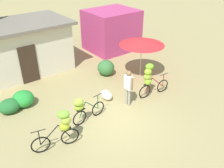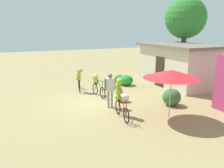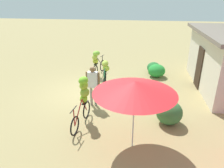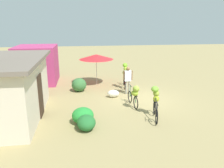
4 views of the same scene
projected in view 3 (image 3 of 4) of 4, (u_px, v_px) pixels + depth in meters
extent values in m
plane|color=#9A8858|center=(87.00, 93.00, 10.12)|extent=(60.00, 60.00, 0.00)
cube|color=#332319|center=(199.00, 68.00, 10.45)|extent=(0.90, 0.06, 2.00)
ellipsoid|color=#24682E|center=(154.00, 68.00, 12.60)|extent=(0.95, 0.78, 0.62)
ellipsoid|color=#268D34|center=(157.00, 71.00, 11.97)|extent=(0.95, 0.96, 0.71)
ellipsoid|color=#366C37|center=(169.00, 113.00, 7.60)|extent=(0.92, 0.94, 0.87)
cylinder|color=beige|center=(133.00, 117.00, 6.20)|extent=(0.04, 0.04, 2.10)
cone|color=red|center=(135.00, 87.00, 5.83)|extent=(2.37, 2.37, 0.35)
torus|color=black|center=(102.00, 66.00, 12.87)|extent=(0.67, 0.20, 0.68)
torus|color=black|center=(95.00, 71.00, 11.97)|extent=(0.67, 0.20, 0.68)
cylinder|color=black|center=(96.00, 65.00, 12.00)|extent=(0.39, 0.13, 0.65)
cylinder|color=black|center=(100.00, 62.00, 12.45)|extent=(0.69, 0.20, 0.66)
cylinder|color=black|center=(102.00, 56.00, 12.62)|extent=(0.49, 0.14, 0.03)
cylinder|color=black|center=(102.00, 61.00, 12.75)|extent=(0.04, 0.04, 0.61)
cube|color=black|center=(96.00, 64.00, 11.92)|extent=(0.38, 0.22, 0.02)
ellipsoid|color=#9AA825|center=(95.00, 61.00, 11.92)|extent=(0.43, 0.39, 0.30)
ellipsoid|color=#95A836|center=(95.00, 57.00, 11.76)|extent=(0.39, 0.33, 0.30)
ellipsoid|color=#79B035|center=(96.00, 53.00, 11.69)|extent=(0.55, 0.52, 0.27)
torus|color=black|center=(104.00, 84.00, 10.25)|extent=(0.66, 0.11, 0.66)
torus|color=black|center=(105.00, 77.00, 11.14)|extent=(0.66, 0.11, 0.66)
cylinder|color=#19592D|center=(105.00, 73.00, 10.86)|extent=(0.37, 0.07, 0.64)
cylinder|color=#19592D|center=(104.00, 76.00, 10.42)|extent=(0.65, 0.10, 0.65)
cylinder|color=black|center=(104.00, 71.00, 9.99)|extent=(0.50, 0.08, 0.03)
cylinder|color=#19592D|center=(104.00, 78.00, 10.12)|extent=(0.04, 0.04, 0.66)
cube|color=black|center=(105.00, 71.00, 10.91)|extent=(0.37, 0.17, 0.02)
ellipsoid|color=#95B12E|center=(106.00, 68.00, 10.88)|extent=(0.52, 0.46, 0.28)
ellipsoid|color=#93AE3A|center=(105.00, 63.00, 10.82)|extent=(0.42, 0.34, 0.32)
torus|color=black|center=(75.00, 126.00, 7.02)|extent=(0.67, 0.13, 0.67)
torus|color=black|center=(87.00, 110.00, 7.99)|extent=(0.67, 0.13, 0.67)
cylinder|color=maroon|center=(84.00, 105.00, 7.69)|extent=(0.41, 0.09, 0.65)
cylinder|color=maroon|center=(78.00, 112.00, 7.21)|extent=(0.73, 0.12, 0.66)
cylinder|color=black|center=(73.00, 109.00, 6.77)|extent=(0.50, 0.09, 0.03)
cylinder|color=maroon|center=(74.00, 118.00, 6.89)|extent=(0.04, 0.04, 0.63)
cube|color=black|center=(85.00, 103.00, 7.75)|extent=(0.37, 0.18, 0.02)
ellipsoid|color=#82B927|center=(84.00, 99.00, 7.69)|extent=(0.36, 0.30, 0.30)
ellipsoid|color=#89A62F|center=(85.00, 92.00, 7.58)|extent=(0.42, 0.35, 0.33)
ellipsoid|color=#8DB02D|center=(84.00, 85.00, 7.51)|extent=(0.43, 0.39, 0.32)
ellipsoid|color=#74BA28|center=(83.00, 80.00, 7.33)|extent=(0.47, 0.43, 0.27)
ellipsoid|color=silver|center=(118.00, 96.00, 9.27)|extent=(0.48, 0.72, 0.44)
cylinder|color=gray|center=(96.00, 96.00, 8.86)|extent=(0.11, 0.11, 0.83)
cylinder|color=gray|center=(91.00, 96.00, 8.89)|extent=(0.11, 0.11, 0.83)
cube|color=silver|center=(93.00, 80.00, 8.58)|extent=(0.22, 0.41, 0.66)
cylinder|color=brown|center=(99.00, 79.00, 8.52)|extent=(0.08, 0.08, 0.59)
cylinder|color=brown|center=(87.00, 78.00, 8.61)|extent=(0.08, 0.08, 0.59)
sphere|color=brown|center=(92.00, 69.00, 8.40)|extent=(0.23, 0.23, 0.23)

